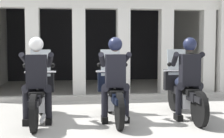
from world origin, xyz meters
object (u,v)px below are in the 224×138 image
object	(u,v)px
police_officer_right	(189,71)
motorcycle_center	(113,93)
police_officer_center	(115,72)
motorcycle_left	(39,95)
motorcycle_right	(184,92)
police_officer_left	(37,73)

from	to	relation	value
police_officer_right	motorcycle_center	bearing A→B (deg)	171.84
police_officer_center	police_officer_right	bearing A→B (deg)	2.62
motorcycle_left	police_officer_right	world-z (taller)	police_officer_right
motorcycle_left	motorcycle_center	world-z (taller)	same
motorcycle_right	police_officer_right	distance (m)	0.52
motorcycle_left	motorcycle_right	distance (m)	2.84
motorcycle_center	police_officer_center	xyz separation A→B (m)	(-0.00, -0.28, 0.44)
motorcycle_center	motorcycle_right	world-z (taller)	same
motorcycle_center	police_officer_right	bearing A→B (deg)	-8.67
police_officer_left	motorcycle_center	bearing A→B (deg)	14.05
motorcycle_left	police_officer_left	bearing A→B (deg)	-86.69
police_officer_right	motorcycle_left	bearing A→B (deg)	177.09
police_officer_left	motorcycle_left	bearing A→B (deg)	93.31
police_officer_left	police_officer_right	distance (m)	2.84
police_officer_left	police_officer_center	xyz separation A→B (m)	(1.42, -0.02, 0.00)
police_officer_center	police_officer_left	bearing A→B (deg)	-178.07
motorcycle_center	police_officer_center	distance (m)	0.52
police_officer_left	motorcycle_right	distance (m)	2.89
motorcycle_left	motorcycle_right	size ratio (longest dim) A/B	1.00
police_officer_left	police_officer_right	world-z (taller)	same
motorcycle_right	police_officer_right	world-z (taller)	police_officer_right
motorcycle_left	motorcycle_right	world-z (taller)	same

